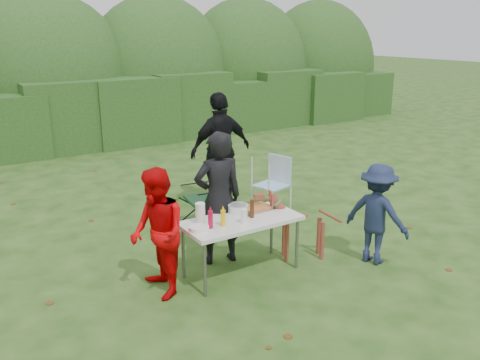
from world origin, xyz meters
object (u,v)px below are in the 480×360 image
person_red_jacket (158,234)px  person_black_puffy (221,150)px  lawn_chair (271,183)px  beer_bottle (252,208)px  person_cook (218,198)px  paper_towel_roll (200,213)px  ketchup_bottle (210,219)px  dog (304,226)px  camping_chair (205,195)px  mustard_bottle (223,218)px  child (377,214)px  folding_table (241,223)px

person_red_jacket → person_black_puffy: 3.23m
lawn_chair → beer_bottle: 2.40m
person_cook → paper_towel_roll: bearing=45.2°
ketchup_bottle → beer_bottle: beer_bottle is taller
person_black_puffy → dog: size_ratio=2.04×
camping_chair → paper_towel_roll: bearing=67.7°
dog → mustard_bottle: bearing=25.8°
child → person_black_puffy: bearing=-7.5°
person_cook → camping_chair: (0.46, 1.21, -0.39)m
person_red_jacket → person_black_puffy: person_black_puffy is taller
child → paper_towel_roll: bearing=51.3°
person_cook → ketchup_bottle: person_cook is taller
camping_chair → ketchup_bottle: size_ratio=4.60×
person_red_jacket → mustard_bottle: person_red_jacket is taller
folding_table → child: child is taller
person_black_puffy → child: (0.57, -3.09, -0.32)m
child → folding_table: bearing=50.1°
person_black_puffy → lawn_chair: bearing=130.2°
camping_chair → person_cook: bearing=77.4°
folding_table → person_cook: bearing=98.0°
lawn_chair → beer_bottle: bearing=32.8°
child → dog: size_ratio=1.39×
dog → camping_chair: size_ratio=0.97×
folding_table → dog: 0.99m
mustard_bottle → ketchup_bottle: 0.16m
person_black_puffy → camping_chair: 1.15m
person_black_puffy → mustard_bottle: size_ratio=9.97×
lawn_chair → ketchup_bottle: size_ratio=4.22×
lawn_chair → mustard_bottle: mustard_bottle is taller
person_red_jacket → folding_table: bearing=90.9°
camping_chair → ketchup_bottle: (-0.86, -1.72, 0.34)m
person_cook → person_red_jacket: (-1.03, -0.38, -0.13)m
person_cook → child: (1.75, -1.13, -0.22)m
dog → ketchup_bottle: ketchup_bottle is taller
child → paper_towel_roll: child is taller
child → person_red_jacket: bearing=57.0°
folding_table → dog: bearing=-4.1°
dog → mustard_bottle: (-1.27, -0.01, 0.37)m
person_cook → lawn_chair: (1.79, 1.29, -0.43)m
ketchup_bottle → paper_towel_roll: paper_towel_roll is taller
person_black_puffy → ketchup_bottle: person_black_puffy is taller
person_cook → ketchup_bottle: (-0.40, -0.51, -0.04)m
folding_table → beer_bottle: beer_bottle is taller
person_black_puffy → dog: 2.54m
person_cook → lawn_chair: size_ratio=1.93×
folding_table → paper_towel_roll: paper_towel_roll is taller
folding_table → mustard_bottle: 0.35m
folding_table → beer_bottle: 0.23m
ketchup_bottle → paper_towel_roll: size_ratio=0.85×
dog → beer_bottle: bearing=22.6°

